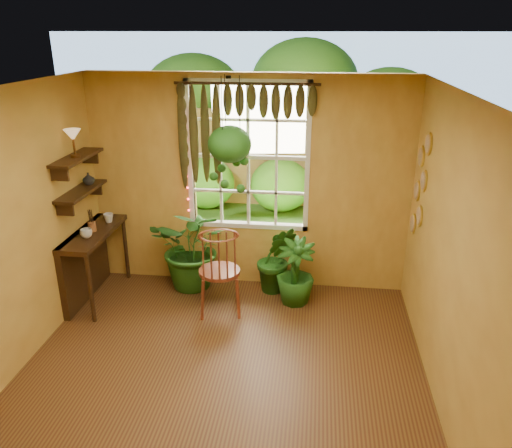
{
  "coord_description": "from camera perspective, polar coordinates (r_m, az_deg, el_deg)",
  "views": [
    {
      "loc": [
        0.84,
        -3.66,
        3.17
      ],
      "look_at": [
        0.24,
        1.15,
        1.26
      ],
      "focal_mm": 35.0,
      "sensor_mm": 36.0,
      "label": 1
    }
  ],
  "objects": [
    {
      "name": "cup_b",
      "position": [
        6.51,
        -16.5,
        0.67
      ],
      "size": [
        0.16,
        0.16,
        0.11
      ],
      "primitive_type": "imported",
      "rotation": [
        0.0,
        0.0,
        -0.39
      ],
      "color": "beige",
      "rests_on": "counter_ledge"
    },
    {
      "name": "valance_vine",
      "position": [
        5.96,
        -1.92,
        12.83
      ],
      "size": [
        1.7,
        0.12,
        1.1
      ],
      "color": "#351E0E",
      "rests_on": "window"
    },
    {
      "name": "brush_jar",
      "position": [
        6.26,
        -18.31,
        0.39
      ],
      "size": [
        0.09,
        0.09,
        0.35
      ],
      "color": "brown",
      "rests_on": "counter_ledge"
    },
    {
      "name": "wall_plates",
      "position": [
        5.8,
        18.22,
        4.14
      ],
      "size": [
        0.04,
        0.32,
        1.1
      ],
      "primitive_type": null,
      "color": "#F4E9C7",
      "rests_on": "wall_right"
    },
    {
      "name": "potted_plant_left",
      "position": [
        6.44,
        -7.07,
        -2.58
      ],
      "size": [
        1.11,
        0.98,
        1.13
      ],
      "primitive_type": "imported",
      "rotation": [
        0.0,
        0.0,
        -0.1
      ],
      "color": "#1C4412",
      "rests_on": "floor"
    },
    {
      "name": "windsor_chair",
      "position": [
        5.92,
        -4.16,
        -6.73
      ],
      "size": [
        0.58,
        0.6,
        1.31
      ],
      "rotation": [
        0.0,
        0.0,
        0.21
      ],
      "color": "maroon",
      "rests_on": "floor"
    },
    {
      "name": "shelf_upper",
      "position": [
        6.07,
        -19.79,
        7.16
      ],
      "size": [
        0.25,
        0.9,
        0.04
      ],
      "primitive_type": "cube",
      "color": "#351E0E",
      "rests_on": "wall_left"
    },
    {
      "name": "potted_plant_mid",
      "position": [
        6.32,
        2.36,
        -4.0
      ],
      "size": [
        0.55,
        0.46,
        0.91
      ],
      "primitive_type": "imported",
      "rotation": [
        0.0,
        0.0,
        0.13
      ],
      "color": "#1C4412",
      "rests_on": "floor"
    },
    {
      "name": "string_lights",
      "position": [
        6.23,
        -8.03,
        8.07
      ],
      "size": [
        0.03,
        0.03,
        1.54
      ],
      "primitive_type": null,
      "color": "#FF2633",
      "rests_on": "window"
    },
    {
      "name": "window",
      "position": [
        6.18,
        -0.9,
        7.69
      ],
      "size": [
        1.52,
        0.1,
        1.86
      ],
      "color": "white",
      "rests_on": "wall_back"
    },
    {
      "name": "wall_right",
      "position": [
        4.25,
        22.33,
        -5.64
      ],
      "size": [
        0.0,
        4.5,
        4.5
      ],
      "primitive_type": "plane",
      "rotation": [
        1.57,
        0.0,
        -1.57
      ],
      "color": "gold",
      "rests_on": "floor"
    },
    {
      "name": "shelf_lower",
      "position": [
        6.18,
        -19.33,
        3.57
      ],
      "size": [
        0.25,
        0.9,
        0.04
      ],
      "primitive_type": "cube",
      "color": "#351E0E",
      "rests_on": "wall_left"
    },
    {
      "name": "wall_back",
      "position": [
        6.24,
        -0.92,
        4.5
      ],
      "size": [
        4.0,
        0.0,
        4.0
      ],
      "primitive_type": "plane",
      "rotation": [
        1.57,
        0.0,
        0.0
      ],
      "color": "gold",
      "rests_on": "floor"
    },
    {
      "name": "backyard",
      "position": [
        10.72,
        3.87,
        11.27
      ],
      "size": [
        14.0,
        10.0,
        12.0
      ],
      "color": "#2C5919",
      "rests_on": "ground"
    },
    {
      "name": "tiffany_lamp",
      "position": [
        5.97,
        -20.21,
        9.35
      ],
      "size": [
        0.19,
        0.19,
        0.32
      ],
      "color": "brown",
      "rests_on": "shelf_upper"
    },
    {
      "name": "floor",
      "position": [
        4.91,
        -4.66,
        -18.8
      ],
      "size": [
        4.5,
        4.5,
        0.0
      ],
      "primitive_type": "plane",
      "color": "brown",
      "rests_on": "ground"
    },
    {
      "name": "hanging_basket",
      "position": [
        5.75,
        -3.02,
        8.75
      ],
      "size": [
        0.5,
        0.5,
        1.31
      ],
      "color": "black",
      "rests_on": "ceiling"
    },
    {
      "name": "counter_ledge",
      "position": [
        6.49,
        -18.7,
        -3.56
      ],
      "size": [
        0.4,
        1.2,
        0.9
      ],
      "color": "#351E0E",
      "rests_on": "floor"
    },
    {
      "name": "cup_a",
      "position": [
        6.11,
        -18.83,
        -1.02
      ],
      "size": [
        0.17,
        0.17,
        0.11
      ],
      "primitive_type": "imported",
      "rotation": [
        0.0,
        0.0,
        -0.31
      ],
      "color": "silver",
      "rests_on": "counter_ledge"
    },
    {
      "name": "potted_plant_right",
      "position": [
        6.1,
        4.52,
        -5.47
      ],
      "size": [
        0.47,
        0.47,
        0.83
      ],
      "primitive_type": "imported",
      "rotation": [
        0.0,
        0.0,
        -0.02
      ],
      "color": "#1C4412",
      "rests_on": "floor"
    },
    {
      "name": "ceiling",
      "position": [
        3.78,
        -5.91,
        14.22
      ],
      "size": [
        4.5,
        4.5,
        0.0
      ],
      "primitive_type": "plane",
      "rotation": [
        3.14,
        0.0,
        0.0
      ],
      "color": "white",
      "rests_on": "wall_back"
    },
    {
      "name": "shelf_vase",
      "position": [
        6.33,
        -18.6,
        4.94
      ],
      "size": [
        0.17,
        0.17,
        0.15
      ],
      "primitive_type": "imported",
      "rotation": [
        0.0,
        0.0,
        0.25
      ],
      "color": "#B2AD99",
      "rests_on": "shelf_lower"
    }
  ]
}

